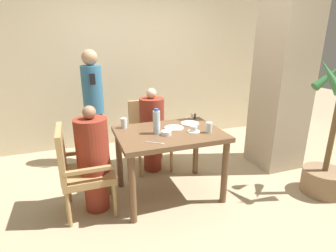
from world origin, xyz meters
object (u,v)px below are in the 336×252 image
at_px(plate_main_left, 174,128).
at_px(chair_far_side, 149,132).
at_px(standing_host, 94,105).
at_px(plate_main_right, 190,123).
at_px(potted_palm, 327,158).
at_px(glass_tall_mid, 124,123).
at_px(glass_tall_near, 209,128).
at_px(diner_in_far_chair, 152,129).
at_px(chair_left_side, 79,168).
at_px(bowl_small, 166,133).
at_px(water_bottle, 157,122).
at_px(teacup_with_saucer, 194,130).
at_px(diner_in_left_chair, 94,159).

bearing_deg(plate_main_left, chair_far_side, 96.96).
height_order(standing_host, plate_main_right, standing_host).
distance_m(potted_palm, glass_tall_mid, 2.32).
bearing_deg(glass_tall_near, plate_main_right, 99.42).
distance_m(diner_in_far_chair, glass_tall_near, 0.95).
height_order(chair_left_side, diner_in_far_chair, diner_in_far_chair).
bearing_deg(bowl_small, water_bottle, 136.72).
bearing_deg(plate_main_left, standing_host, 125.96).
height_order(chair_far_side, teacup_with_saucer, chair_far_side).
bearing_deg(potted_palm, water_bottle, 162.80).
distance_m(glass_tall_near, glass_tall_mid, 0.94).
bearing_deg(water_bottle, glass_tall_near, -16.90).
height_order(plate_main_left, bowl_small, bowl_small).
bearing_deg(standing_host, glass_tall_near, -51.12).
bearing_deg(glass_tall_near, plate_main_left, 138.63).
bearing_deg(water_bottle, teacup_with_saucer, -12.47).
xyz_separation_m(chair_left_side, diner_in_far_chair, (0.95, 0.66, 0.08)).
distance_m(chair_left_side, potted_palm, 2.69).
relative_size(diner_in_far_chair, glass_tall_near, 9.97).
bearing_deg(standing_host, plate_main_left, -54.04).
distance_m(diner_in_left_chair, potted_palm, 2.56).
distance_m(teacup_with_saucer, glass_tall_near, 0.16).
bearing_deg(chair_far_side, diner_in_far_chair, -90.00).
relative_size(chair_left_side, water_bottle, 3.39).
relative_size(chair_left_side, teacup_with_saucer, 6.62).
bearing_deg(teacup_with_saucer, bowl_small, 178.11).
bearing_deg(diner_in_left_chair, water_bottle, -1.18).
relative_size(diner_in_left_chair, bowl_small, 10.45).
distance_m(plate_main_right, glass_tall_mid, 0.77).
relative_size(glass_tall_near, glass_tall_mid, 1.00).
distance_m(standing_host, plate_main_left, 1.31).
xyz_separation_m(teacup_with_saucer, water_bottle, (-0.39, 0.09, 0.10)).
relative_size(potted_palm, plate_main_left, 7.38).
xyz_separation_m(potted_palm, glass_tall_mid, (-2.11, 0.87, 0.39)).
bearing_deg(plate_main_left, teacup_with_saucer, -50.19).
bearing_deg(teacup_with_saucer, potted_palm, -18.44).
xyz_separation_m(potted_palm, glass_tall_near, (-1.30, 0.40, 0.39)).
distance_m(chair_far_side, standing_host, 0.85).
relative_size(teacup_with_saucer, glass_tall_mid, 1.23).
relative_size(plate_main_right, teacup_with_saucer, 1.55).
xyz_separation_m(plate_main_right, water_bottle, (-0.47, -0.19, 0.12)).
relative_size(chair_far_side, teacup_with_saucer, 6.62).
bearing_deg(standing_host, diner_in_far_chair, -35.52).
height_order(diner_in_left_chair, water_bottle, diner_in_left_chair).
relative_size(chair_left_side, diner_in_far_chair, 0.81).
distance_m(plate_main_left, glass_tall_near, 0.40).
height_order(diner_in_left_chair, chair_far_side, diner_in_left_chair).
xyz_separation_m(plate_main_right, glass_tall_near, (0.06, -0.35, 0.05)).
xyz_separation_m(diner_in_left_chair, water_bottle, (0.66, -0.01, 0.32)).
xyz_separation_m(chair_far_side, bowl_small, (-0.07, -0.89, 0.29)).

